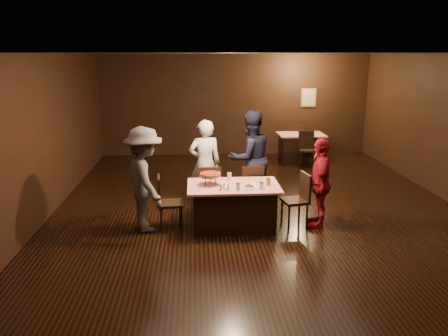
{
  "coord_description": "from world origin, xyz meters",
  "views": [
    {
      "loc": [
        -1.22,
        -8.05,
        3.0
      ],
      "look_at": [
        -0.72,
        -0.49,
        1.0
      ],
      "focal_mm": 35.0,
      "sensor_mm": 36.0,
      "label": 1
    }
  ],
  "objects_px": {
    "chair_back_near": "(307,149)",
    "glass_front_left": "(238,186)",
    "chair_end_right": "(295,200)",
    "glass_amber": "(268,181)",
    "diner_navy_hoodie": "(250,158)",
    "glass_front_right": "(261,185)",
    "glass_back": "(229,176)",
    "chair_far_left": "(209,189)",
    "main_table": "(233,206)",
    "chair_far_right": "(250,188)",
    "diner_red_shirt": "(320,183)",
    "diner_white_jacket": "(205,164)",
    "chair_back_far": "(296,140)",
    "diner_grey_knit": "(145,180)",
    "pizza_stand": "(210,175)",
    "chair_end_left": "(171,202)",
    "plate_empty": "(263,182)",
    "back_table": "(301,147)"
  },
  "relations": [
    {
      "from": "back_table",
      "to": "plate_empty",
      "type": "bearing_deg",
      "value": -111.18
    },
    {
      "from": "chair_end_right",
      "to": "diner_red_shirt",
      "type": "bearing_deg",
      "value": 69.3
    },
    {
      "from": "diner_white_jacket",
      "to": "glass_front_left",
      "type": "height_order",
      "value": "diner_white_jacket"
    },
    {
      "from": "back_table",
      "to": "diner_navy_hoodie",
      "type": "xyz_separation_m",
      "value": [
        -1.93,
        -3.67,
        0.58
      ]
    },
    {
      "from": "pizza_stand",
      "to": "glass_front_left",
      "type": "xyz_separation_m",
      "value": [
        0.45,
        -0.35,
        -0.11
      ]
    },
    {
      "from": "back_table",
      "to": "chair_end_left",
      "type": "relative_size",
      "value": 1.37
    },
    {
      "from": "chair_end_left",
      "to": "diner_white_jacket",
      "type": "height_order",
      "value": "diner_white_jacket"
    },
    {
      "from": "chair_end_left",
      "to": "diner_navy_hoodie",
      "type": "xyz_separation_m",
      "value": [
        1.54,
        1.17,
        0.49
      ]
    },
    {
      "from": "diner_grey_knit",
      "to": "diner_navy_hoodie",
      "type": "bearing_deg",
      "value": -83.09
    },
    {
      "from": "back_table",
      "to": "chair_end_right",
      "type": "distance_m",
      "value": 5.0
    },
    {
      "from": "chair_far_right",
      "to": "diner_red_shirt",
      "type": "relative_size",
      "value": 0.59
    },
    {
      "from": "glass_front_left",
      "to": "main_table",
      "type": "bearing_deg",
      "value": 99.46
    },
    {
      "from": "chair_back_far",
      "to": "glass_amber",
      "type": "distance_m",
      "value": 5.77
    },
    {
      "from": "chair_far_right",
      "to": "glass_front_left",
      "type": "relative_size",
      "value": 6.79
    },
    {
      "from": "chair_end_right",
      "to": "pizza_stand",
      "type": "xyz_separation_m",
      "value": [
        -1.5,
        0.05,
        0.48
      ]
    },
    {
      "from": "back_table",
      "to": "glass_front_left",
      "type": "height_order",
      "value": "glass_front_left"
    },
    {
      "from": "main_table",
      "to": "glass_back",
      "type": "height_order",
      "value": "glass_back"
    },
    {
      "from": "pizza_stand",
      "to": "glass_amber",
      "type": "height_order",
      "value": "pizza_stand"
    },
    {
      "from": "chair_end_left",
      "to": "diner_grey_knit",
      "type": "height_order",
      "value": "diner_grey_knit"
    },
    {
      "from": "back_table",
      "to": "diner_navy_hoodie",
      "type": "bearing_deg",
      "value": -117.71
    },
    {
      "from": "chair_back_near",
      "to": "diner_navy_hoodie",
      "type": "distance_m",
      "value": 3.57
    },
    {
      "from": "chair_end_right",
      "to": "diner_white_jacket",
      "type": "relative_size",
      "value": 0.54
    },
    {
      "from": "chair_end_right",
      "to": "diner_navy_hoodie",
      "type": "xyz_separation_m",
      "value": [
        -0.66,
        1.17,
        0.49
      ]
    },
    {
      "from": "glass_amber",
      "to": "diner_white_jacket",
      "type": "bearing_deg",
      "value": 131.99
    },
    {
      "from": "chair_end_right",
      "to": "plate_empty",
      "type": "bearing_deg",
      "value": -115.32
    },
    {
      "from": "main_table",
      "to": "glass_front_right",
      "type": "xyz_separation_m",
      "value": [
        0.45,
        -0.25,
        0.46
      ]
    },
    {
      "from": "chair_end_right",
      "to": "diner_red_shirt",
      "type": "distance_m",
      "value": 0.53
    },
    {
      "from": "chair_end_right",
      "to": "glass_amber",
      "type": "relative_size",
      "value": 6.79
    },
    {
      "from": "chair_far_right",
      "to": "plate_empty",
      "type": "distance_m",
      "value": 0.69
    },
    {
      "from": "diner_red_shirt",
      "to": "glass_back",
      "type": "xyz_separation_m",
      "value": [
        -1.56,
        0.38,
        0.04
      ]
    },
    {
      "from": "chair_back_far",
      "to": "glass_back",
      "type": "height_order",
      "value": "chair_back_far"
    },
    {
      "from": "diner_red_shirt",
      "to": "plate_empty",
      "type": "relative_size",
      "value": 6.39
    },
    {
      "from": "back_table",
      "to": "chair_end_right",
      "type": "xyz_separation_m",
      "value": [
        -1.27,
        -4.83,
        0.09
      ]
    },
    {
      "from": "chair_far_left",
      "to": "glass_back",
      "type": "height_order",
      "value": "chair_far_left"
    },
    {
      "from": "glass_back",
      "to": "glass_amber",
      "type": "bearing_deg",
      "value": -28.3
    },
    {
      "from": "glass_back",
      "to": "main_table",
      "type": "bearing_deg",
      "value": -80.54
    },
    {
      "from": "back_table",
      "to": "glass_front_right",
      "type": "relative_size",
      "value": 9.29
    },
    {
      "from": "chair_back_near",
      "to": "pizza_stand",
      "type": "xyz_separation_m",
      "value": [
        -2.77,
        -4.08,
        0.48
      ]
    },
    {
      "from": "chair_end_right",
      "to": "glass_front_left",
      "type": "distance_m",
      "value": 1.15
    },
    {
      "from": "chair_back_far",
      "to": "glass_front_right",
      "type": "height_order",
      "value": "chair_back_far"
    },
    {
      "from": "plate_empty",
      "to": "chair_end_right",
      "type": "bearing_deg",
      "value": -15.26
    },
    {
      "from": "diner_red_shirt",
      "to": "plate_empty",
      "type": "height_order",
      "value": "diner_red_shirt"
    },
    {
      "from": "chair_back_far",
      "to": "diner_grey_knit",
      "type": "relative_size",
      "value": 0.52
    },
    {
      "from": "glass_front_right",
      "to": "glass_back",
      "type": "bearing_deg",
      "value": 132.27
    },
    {
      "from": "diner_navy_hoodie",
      "to": "glass_amber",
      "type": "relative_size",
      "value": 13.72
    },
    {
      "from": "chair_end_right",
      "to": "plate_empty",
      "type": "height_order",
      "value": "chair_end_right"
    },
    {
      "from": "diner_white_jacket",
      "to": "diner_navy_hoodie",
      "type": "bearing_deg",
      "value": 173.62
    },
    {
      "from": "chair_back_near",
      "to": "glass_front_left",
      "type": "distance_m",
      "value": 5.02
    },
    {
      "from": "pizza_stand",
      "to": "glass_front_left",
      "type": "relative_size",
      "value": 2.71
    },
    {
      "from": "chair_end_right",
      "to": "pizza_stand",
      "type": "relative_size",
      "value": 2.5
    }
  ]
}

